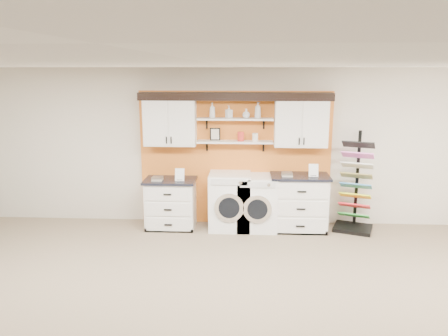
# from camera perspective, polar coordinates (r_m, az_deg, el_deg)

# --- Properties ---
(ceiling) EXTENTS (10.00, 10.00, 0.00)m
(ceiling) POSITION_cam_1_polar(r_m,az_deg,el_deg) (3.72, -0.11, 13.29)
(ceiling) COLOR white
(ceiling) RESTS_ON wall_back
(wall_back) EXTENTS (10.00, 0.00, 10.00)m
(wall_back) POSITION_cam_1_polar(r_m,az_deg,el_deg) (7.84, 1.47, 2.74)
(wall_back) COLOR beige
(wall_back) RESTS_ON floor
(accent_panel) EXTENTS (3.40, 0.07, 2.40)m
(accent_panel) POSITION_cam_1_polar(r_m,az_deg,el_deg) (7.84, 1.46, 1.26)
(accent_panel) COLOR orange
(accent_panel) RESTS_ON wall_back
(upper_cabinet_left) EXTENTS (0.90, 0.35, 0.84)m
(upper_cabinet_left) POSITION_cam_1_polar(r_m,az_deg,el_deg) (7.68, -7.05, 6.06)
(upper_cabinet_left) COLOR silver
(upper_cabinet_left) RESTS_ON wall_back
(upper_cabinet_right) EXTENTS (0.90, 0.35, 0.84)m
(upper_cabinet_right) POSITION_cam_1_polar(r_m,az_deg,el_deg) (7.62, 10.02, 5.91)
(upper_cabinet_right) COLOR silver
(upper_cabinet_right) RESTS_ON wall_back
(shelf_lower) EXTENTS (1.32, 0.28, 0.03)m
(shelf_lower) POSITION_cam_1_polar(r_m,az_deg,el_deg) (7.62, 1.44, 3.44)
(shelf_lower) COLOR silver
(shelf_lower) RESTS_ON wall_back
(shelf_upper) EXTENTS (1.32, 0.28, 0.03)m
(shelf_upper) POSITION_cam_1_polar(r_m,az_deg,el_deg) (7.57, 1.46, 6.43)
(shelf_upper) COLOR silver
(shelf_upper) RESTS_ON wall_back
(crown_molding) EXTENTS (3.30, 0.41, 0.13)m
(crown_molding) POSITION_cam_1_polar(r_m,az_deg,el_deg) (7.55, 1.48, 9.44)
(crown_molding) COLOR black
(crown_molding) RESTS_ON wall_back
(picture_frame) EXTENTS (0.18, 0.02, 0.22)m
(picture_frame) POSITION_cam_1_polar(r_m,az_deg,el_deg) (7.67, -1.17, 4.44)
(picture_frame) COLOR black
(picture_frame) RESTS_ON shelf_lower
(canister_red) EXTENTS (0.11, 0.11, 0.16)m
(canister_red) POSITION_cam_1_polar(r_m,az_deg,el_deg) (7.61, 2.20, 4.14)
(canister_red) COLOR red
(canister_red) RESTS_ON shelf_lower
(canister_cream) EXTENTS (0.10, 0.10, 0.14)m
(canister_cream) POSITION_cam_1_polar(r_m,az_deg,el_deg) (7.61, 4.08, 4.04)
(canister_cream) COLOR silver
(canister_cream) RESTS_ON shelf_lower
(base_cabinet_left) EXTENTS (0.90, 0.66, 0.88)m
(base_cabinet_left) POSITION_cam_1_polar(r_m,az_deg,el_deg) (7.83, -6.96, -4.58)
(base_cabinet_left) COLOR silver
(base_cabinet_left) RESTS_ON floor
(base_cabinet_right) EXTENTS (1.01, 0.66, 0.99)m
(base_cabinet_right) POSITION_cam_1_polar(r_m,az_deg,el_deg) (7.76, 9.76, -4.46)
(base_cabinet_right) COLOR silver
(base_cabinet_right) RESTS_ON floor
(washer) EXTENTS (0.72, 0.71, 1.00)m
(washer) POSITION_cam_1_polar(r_m,az_deg,el_deg) (7.70, 0.77, -4.33)
(washer) COLOR white
(washer) RESTS_ON floor
(dryer) EXTENTS (0.69, 0.71, 0.96)m
(dryer) POSITION_cam_1_polar(r_m,az_deg,el_deg) (7.71, 4.33, -4.50)
(dryer) COLOR white
(dryer) RESTS_ON floor
(sample_rack) EXTENTS (0.77, 0.71, 1.74)m
(sample_rack) POSITION_cam_1_polar(r_m,az_deg,el_deg) (7.95, 16.71, -3.99)
(sample_rack) COLOR black
(sample_rack) RESTS_ON floor
(soap_bottle_a) EXTENTS (0.13, 0.13, 0.26)m
(soap_bottle_a) POSITION_cam_1_polar(r_m,az_deg,el_deg) (7.57, -1.54, 7.54)
(soap_bottle_a) COLOR silver
(soap_bottle_a) RESTS_ON shelf_upper
(soap_bottle_b) EXTENTS (0.13, 0.13, 0.21)m
(soap_bottle_b) POSITION_cam_1_polar(r_m,az_deg,el_deg) (7.56, 0.64, 7.35)
(soap_bottle_b) COLOR silver
(soap_bottle_b) RESTS_ON shelf_upper
(soap_bottle_c) EXTENTS (0.15, 0.15, 0.16)m
(soap_bottle_c) POSITION_cam_1_polar(r_m,az_deg,el_deg) (7.56, 2.92, 7.14)
(soap_bottle_c) COLOR silver
(soap_bottle_c) RESTS_ON shelf_upper
(soap_bottle_d) EXTENTS (0.15, 0.15, 0.28)m
(soap_bottle_d) POSITION_cam_1_polar(r_m,az_deg,el_deg) (7.55, 4.43, 7.55)
(soap_bottle_d) COLOR silver
(soap_bottle_d) RESTS_ON shelf_upper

